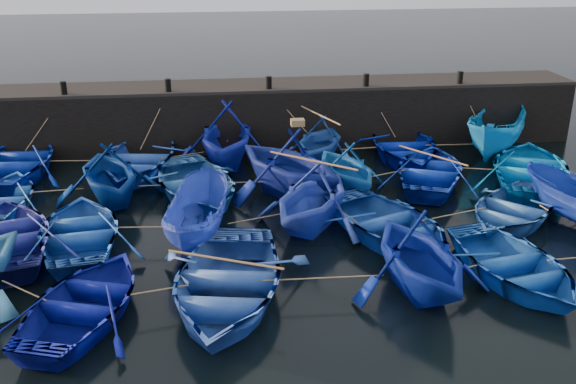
{
  "coord_description": "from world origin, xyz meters",
  "views": [
    {
      "loc": [
        -2.32,
        -15.82,
        8.51
      ],
      "look_at": [
        0.0,
        3.2,
        0.7
      ],
      "focal_mm": 40.0,
      "sensor_mm": 36.0,
      "label": 1
    }
  ],
  "objects": [
    {
      "name": "boat_4",
      "position": [
        5.22,
        7.84,
        0.54
      ],
      "size": [
        3.98,
        5.39,
        1.08
      ],
      "primitive_type": "imported",
      "rotation": [
        0.0,
        0.0,
        -0.05
      ],
      "color": "#001489",
      "rests_on": "ground"
    },
    {
      "name": "boat_1",
      "position": [
        -5.19,
        7.48,
        0.57
      ],
      "size": [
        4.76,
        6.05,
        1.14
      ],
      "primitive_type": "imported",
      "rotation": [
        0.0,
        0.0,
        -0.16
      ],
      "color": "#1E44AD",
      "rests_on": "ground"
    },
    {
      "name": "mooring_ropes",
      "position": [
        0.06,
        4.94,
        0.87
      ],
      "size": [
        18.7,
        11.94,
        2.1
      ],
      "color": "tan",
      "rests_on": "ground"
    },
    {
      "name": "quay_top",
      "position": [
        0.0,
        10.5,
        2.56
      ],
      "size": [
        26.0,
        2.5,
        0.12
      ],
      "primitive_type": "cube",
      "color": "black",
      "rests_on": "quay_wall"
    },
    {
      "name": "loose_oars",
      "position": [
        1.41,
        3.16,
        1.61
      ],
      "size": [
        9.89,
        11.87,
        1.22
      ],
      "color": "#99724C",
      "rests_on": "ground"
    },
    {
      "name": "boat_7",
      "position": [
        -5.8,
        4.7,
        1.1
      ],
      "size": [
        4.7,
        5.07,
        2.19
      ],
      "primitive_type": "imported",
      "rotation": [
        0.0,
        0.0,
        3.45
      ],
      "color": "navy",
      "rests_on": "ground"
    },
    {
      "name": "quay_wall",
      "position": [
        0.0,
        10.5,
        1.25
      ],
      "size": [
        26.0,
        2.5,
        2.5
      ],
      "primitive_type": "cube",
      "color": "black",
      "rests_on": "ground"
    },
    {
      "name": "boat_10",
      "position": [
        2.21,
        4.63,
        0.96
      ],
      "size": [
        4.0,
        4.35,
        1.93
      ],
      "primitive_type": "imported",
      "rotation": [
        0.0,
        0.0,
        3.4
      ],
      "color": "#1059B1",
      "rests_on": "ground"
    },
    {
      "name": "boat_18",
      "position": [
        6.85,
        1.53,
        0.48
      ],
      "size": [
        5.59,
        5.58,
        0.96
      ],
      "primitive_type": "imported",
      "rotation": [
        0.0,
        0.0,
        -0.79
      ],
      "color": "#2D5EAC",
      "rests_on": "ground"
    },
    {
      "name": "boat_3",
      "position": [
        1.79,
        7.7,
        0.97
      ],
      "size": [
        4.47,
        4.71,
        1.94
      ],
      "primitive_type": "imported",
      "rotation": [
        0.0,
        0.0,
        -0.45
      ],
      "color": "#1B4CAD",
      "rests_on": "ground"
    },
    {
      "name": "boat_0",
      "position": [
        -9.63,
        7.72,
        0.59
      ],
      "size": [
        4.39,
        5.92,
        1.18
      ],
      "primitive_type": "imported",
      "rotation": [
        0.0,
        0.0,
        3.08
      ],
      "color": "navy",
      "rests_on": "ground"
    },
    {
      "name": "bollard_3",
      "position": [
        4.0,
        9.6,
        2.87
      ],
      "size": [
        0.24,
        0.24,
        0.5
      ],
      "primitive_type": "cylinder",
      "color": "black",
      "rests_on": "quay_top"
    },
    {
      "name": "boat_23",
      "position": [
        2.64,
        -2.19,
        1.09
      ],
      "size": [
        4.13,
        4.61,
        2.17
      ],
      "primitive_type": "imported",
      "rotation": [
        0.0,
        0.0,
        0.15
      ],
      "color": "navy",
      "rests_on": "ground"
    },
    {
      "name": "boat_24",
      "position": [
        5.3,
        -1.94,
        0.48
      ],
      "size": [
        4.17,
        5.2,
        0.96
      ],
      "primitive_type": "imported",
      "rotation": [
        0.0,
        0.0,
        0.2
      ],
      "color": "blue",
      "rests_on": "ground"
    },
    {
      "name": "ground",
      "position": [
        0.0,
        0.0,
        0.0
      ],
      "size": [
        120.0,
        120.0,
        0.0
      ],
      "primitive_type": "plane",
      "color": "black",
      "rests_on": "ground"
    },
    {
      "name": "wooden_crate",
      "position": [
        0.49,
        4.59,
        2.61
      ],
      "size": [
        0.45,
        0.35,
        0.22
      ],
      "primitive_type": "cube",
      "color": "olive",
      "rests_on": "boat_9"
    },
    {
      "name": "boat_8",
      "position": [
        -2.97,
        4.68,
        0.55
      ],
      "size": [
        5.08,
        6.15,
        1.11
      ],
      "primitive_type": "imported",
      "rotation": [
        0.0,
        0.0,
        0.27
      ],
      "color": "#2862AC",
      "rests_on": "ground"
    },
    {
      "name": "boat_15",
      "position": [
        -2.91,
        1.33,
        0.82
      ],
      "size": [
        2.39,
        4.46,
        1.64
      ],
      "primitive_type": "imported",
      "rotation": [
        0.0,
        0.0,
        2.94
      ],
      "color": "#2239A2",
      "rests_on": "ground"
    },
    {
      "name": "boat_2",
      "position": [
        -1.8,
        8.06,
        1.25
      ],
      "size": [
        4.69,
        5.25,
        2.51
      ],
      "primitive_type": "imported",
      "rotation": [
        0.0,
        0.0,
        -0.13
      ],
      "color": "#1121A1",
      "rests_on": "ground"
    },
    {
      "name": "bollard_0",
      "position": [
        -8.0,
        9.6,
        2.87
      ],
      "size": [
        0.24,
        0.24,
        0.5
      ],
      "primitive_type": "cylinder",
      "color": "black",
      "rests_on": "quay_top"
    },
    {
      "name": "boat_9",
      "position": [
        0.19,
        4.59,
        1.25
      ],
      "size": [
        6.1,
        6.26,
        2.51
      ],
      "primitive_type": "imported",
      "rotation": [
        0.0,
        0.0,
        3.76
      ],
      "color": "navy",
      "rests_on": "ground"
    },
    {
      "name": "boat_6",
      "position": [
        -9.25,
        4.56,
        0.44
      ],
      "size": [
        3.14,
        4.34,
        0.89
      ],
      "primitive_type": "imported",
      "rotation": [
        0.0,
        0.0,
        3.16
      ],
      "color": "blue",
      "rests_on": "ground"
    },
    {
      "name": "boat_21",
      "position": [
        -5.45,
        -2.39,
        0.47
      ],
      "size": [
        4.48,
        5.3,
        0.94
      ],
      "primitive_type": "imported",
      "rotation": [
        0.0,
        0.0,
        2.82
      ],
      "color": "#040C77",
      "rests_on": "ground"
    },
    {
      "name": "bollard_2",
      "position": [
        0.0,
        9.6,
        2.87
      ],
      "size": [
        0.24,
        0.24,
        0.5
      ],
      "primitive_type": "cylinder",
      "color": "black",
      "rests_on": "quay_top"
    },
    {
      "name": "boat_17",
      "position": [
        2.73,
        0.82,
        0.53
      ],
      "size": [
        5.3,
        6.08,
        1.05
      ],
      "primitive_type": "imported",
      "rotation": [
        0.0,
        0.0,
        0.39
      ],
      "color": "#1746A1",
      "rests_on": "ground"
    },
    {
      "name": "boat_22",
      "position": [
        -2.17,
        -2.09,
        0.58
      ],
      "size": [
        4.95,
        6.23,
        1.16
      ],
      "primitive_type": "imported",
      "rotation": [
        0.0,
        0.0,
        -0.18
      ],
      "color": "#2B52AE",
      "rests_on": "ground"
    },
    {
      "name": "boat_16",
      "position": [
        0.57,
        1.85,
        1.09
      ],
      "size": [
        5.29,
        5.44,
        2.19
      ],
      "primitive_type": "imported",
      "rotation": [
        0.0,
        0.0,
        -0.59
      ],
      "color": "blue",
      "rests_on": "ground"
    },
    {
      "name": "boat_11",
      "position": [
        5.45,
        5.17,
        0.51
      ],
      "size": [
        5.15,
        5.93,
        1.03
      ],
      "primitive_type": "imported",
      "rotation": [
        0.0,
        0.0,
        2.76
      ],
      "color": "#092692",
      "rests_on": "ground"
    },
    {
      "name": "bollard_1",
      "position": [
        -4.0,
        9.6,
        2.87
      ],
      "size": [
        0.24,
        0.24,
        0.5
      ],
      "primitive_type": "cylinder",
      "color": "black",
      "rests_on": "quay_top"
    },
    {
      "name": "bollard_4",
      "position": [
        8.0,
        9.6,
        2.87
      ],
      "size": [
        0.24,
        0.24,
        0.5
      ],
      "primitive_type": "cylinder",
      "color": "black",
      "rests_on": "quay_top"
    },
    {
      "name": "boat_14",
      "position": [
        -6.24,
        1.48,
        0.5
      ],
      "size": [
        4.05,
        5.22,
        0.99
      ],
      "primitive_type": "imported",
      "rotation": [
        0.0,
        0.0,
        3.28
      ],
      "color": "#1647A2",
      "rests_on": "ground"
    },
    {
      "name": "boat_12",
      "position": [
        9.03,
        4.67,
        0.58
      ],
      "size": [
        6.0,
        6.78,
        1.17
      ],
      "primitive_type": "imported",
      "rotation": [
        0.0,
        0.0,
        2.71
      ],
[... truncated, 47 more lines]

